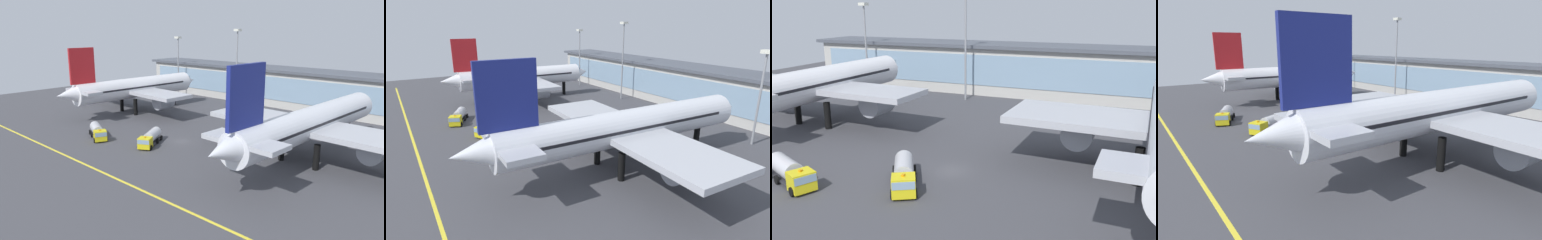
% 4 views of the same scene
% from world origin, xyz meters
% --- Properties ---
extents(ground_plane, '(180.00, 180.00, 0.00)m').
position_xyz_m(ground_plane, '(0.00, 0.00, 0.00)').
color(ground_plane, '#424247').
extents(taxiway_centreline_stripe, '(144.00, 0.50, 0.01)m').
position_xyz_m(taxiway_centreline_stripe, '(0.00, -22.00, 0.01)').
color(taxiway_centreline_stripe, yellow).
rests_on(taxiway_centreline_stripe, ground).
extents(terminal_building, '(119.15, 14.00, 16.97)m').
position_xyz_m(terminal_building, '(1.89, 50.56, 6.39)').
color(terminal_building, beige).
rests_on(terminal_building, ground).
extents(airliner_near_left, '(38.33, 47.92, 19.28)m').
position_xyz_m(airliner_near_left, '(-30.61, 11.99, 7.06)').
color(airliner_near_left, black).
rests_on(airliner_near_left, ground).
extents(airliner_near_right, '(40.34, 55.00, 19.39)m').
position_xyz_m(airliner_near_right, '(25.44, 7.63, 7.10)').
color(airliner_near_right, black).
rests_on(airliner_near_right, ground).
extents(fuel_tanker_truck, '(9.25, 5.94, 2.90)m').
position_xyz_m(fuel_tanker_truck, '(-15.60, -11.06, 1.51)').
color(fuel_tanker_truck, black).
rests_on(fuel_tanker_truck, ground).
extents(baggage_tug_near, '(6.67, 9.03, 2.90)m').
position_xyz_m(baggage_tug_near, '(-3.16, -6.39, 1.51)').
color(baggage_tug_near, black).
rests_on(baggage_tug_near, ground).
extents(apron_light_mast_west, '(1.80, 1.80, 23.87)m').
position_xyz_m(apron_light_mast_west, '(-14.40, 39.29, 15.59)').
color(apron_light_mast_west, gray).
rests_on(apron_light_mast_west, ground).
extents(apron_light_mast_centre, '(1.80, 1.80, 21.17)m').
position_xyz_m(apron_light_mast_centre, '(-41.10, 40.07, 14.09)').
color(apron_light_mast_centre, gray).
rests_on(apron_light_mast_centre, ground).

